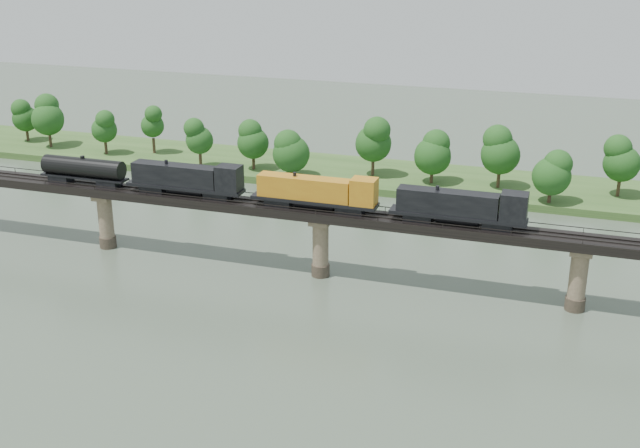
% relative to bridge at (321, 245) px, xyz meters
% --- Properties ---
extents(ground, '(400.00, 400.00, 0.00)m').
position_rel_bridge_xyz_m(ground, '(0.00, -30.00, -5.46)').
color(ground, '#3C4A3A').
rests_on(ground, ground).
extents(far_bank, '(300.00, 24.00, 1.60)m').
position_rel_bridge_xyz_m(far_bank, '(0.00, 55.00, -4.66)').
color(far_bank, '#315221').
rests_on(far_bank, ground).
extents(bridge, '(236.00, 30.00, 11.50)m').
position_rel_bridge_xyz_m(bridge, '(0.00, 0.00, 0.00)').
color(bridge, '#473A2D').
rests_on(bridge, ground).
extents(bridge_superstructure, '(220.00, 4.90, 0.75)m').
position_rel_bridge_xyz_m(bridge_superstructure, '(0.00, 0.00, 6.33)').
color(bridge_superstructure, black).
rests_on(bridge_superstructure, bridge).
extents(far_treeline, '(289.06, 17.54, 13.60)m').
position_rel_bridge_xyz_m(far_treeline, '(-8.21, 50.52, 3.37)').
color(far_treeline, '#382619').
rests_on(far_treeline, far_bank).
extents(freight_train, '(83.74, 3.26, 5.76)m').
position_rel_bridge_xyz_m(freight_train, '(-8.49, -0.00, 8.79)').
color(freight_train, black).
rests_on(freight_train, bridge).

